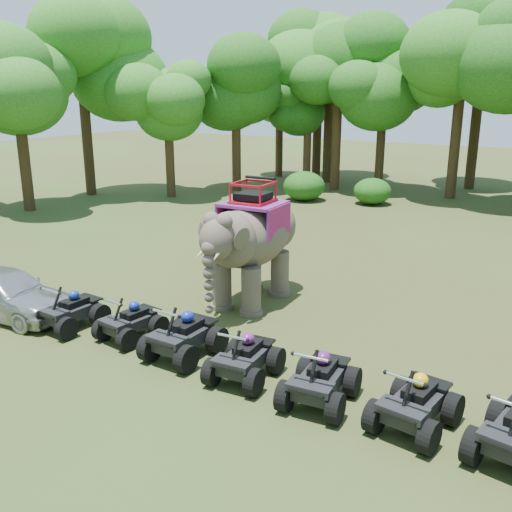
{
  "coord_description": "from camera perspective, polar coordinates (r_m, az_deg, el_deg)",
  "views": [
    {
      "loc": [
        7.4,
        -10.9,
        6.09
      ],
      "look_at": [
        0.0,
        1.2,
        1.9
      ],
      "focal_mm": 40.0,
      "sensor_mm": 36.0,
      "label": 1
    }
  ],
  "objects": [
    {
      "name": "tree_30",
      "position": [
        38.74,
        7.3,
        14.43
      ],
      "size": [
        6.74,
        6.74,
        9.63
      ],
      "primitive_type": null,
      "color": "#195114",
      "rests_on": "ground"
    },
    {
      "name": "tree_26",
      "position": [
        33.4,
        -8.71,
        11.78
      ],
      "size": [
        4.88,
        4.88,
        6.97
      ],
      "primitive_type": null,
      "color": "#195114",
      "rests_on": "ground"
    },
    {
      "name": "tree_31",
      "position": [
        38.22,
        21.28,
        13.89
      ],
      "size": [
        7.14,
        7.14,
        10.21
      ],
      "primitive_type": null,
      "color": "#195114",
      "rests_on": "ground"
    },
    {
      "name": "tree_40",
      "position": [
        35.78,
        8.13,
        13.82
      ],
      "size": [
        6.37,
        6.37,
        9.1
      ],
      "primitive_type": null,
      "color": "#195114",
      "rests_on": "ground"
    },
    {
      "name": "tree_35",
      "position": [
        40.4,
        6.22,
        14.68
      ],
      "size": [
        6.88,
        6.88,
        9.82
      ],
      "primitive_type": null,
      "color": "#195114",
      "rests_on": "ground"
    },
    {
      "name": "tree_29",
      "position": [
        36.1,
        12.46,
        12.54
      ],
      "size": [
        5.41,
        5.41,
        7.73
      ],
      "primitive_type": null,
      "color": "#195114",
      "rests_on": "ground"
    },
    {
      "name": "tree_24",
      "position": [
        31.45,
        -22.49,
        12.02
      ],
      "size": [
        6.06,
        6.06,
        8.66
      ],
      "primitive_type": null,
      "color": "#195114",
      "rests_on": "ground"
    },
    {
      "name": "tree_25",
      "position": [
        35.15,
        -16.74,
        13.66
      ],
      "size": [
        6.71,
        6.71,
        9.59
      ],
      "primitive_type": null,
      "color": "#195114",
      "rests_on": "ground"
    },
    {
      "name": "tree_28",
      "position": [
        36.64,
        5.17,
        11.96
      ],
      "size": [
        4.58,
        4.58,
        6.54
      ],
      "primitive_type": null,
      "color": "#195114",
      "rests_on": "ground"
    },
    {
      "name": "parked_car",
      "position": [
        17.17,
        -23.86,
        -3.31
      ],
      "size": [
        4.24,
        2.04,
        1.39
      ],
      "primitive_type": "imported",
      "rotation": [
        0.0,
        0.0,
        1.67
      ],
      "color": "#B7B9BF",
      "rests_on": "ground"
    },
    {
      "name": "tree_0",
      "position": [
        34.42,
        19.52,
        13.03
      ],
      "size": [
        6.42,
        6.42,
        9.18
      ],
      "primitive_type": null,
      "color": "#195114",
      "rests_on": "ground"
    },
    {
      "name": "ground",
      "position": [
        14.52,
        -2.5,
        -8.37
      ],
      "size": [
        110.0,
        110.0,
        0.0
      ],
      "primitive_type": "plane",
      "color": "#47381E",
      "rests_on": "ground"
    },
    {
      "name": "atv_1",
      "position": [
        14.7,
        -12.46,
        -5.94
      ],
      "size": [
        1.33,
        1.7,
        1.17
      ],
      "primitive_type": null,
      "rotation": [
        0.0,
        0.0,
        -0.11
      ],
      "color": "black",
      "rests_on": "ground"
    },
    {
      "name": "atv_4",
      "position": [
        11.62,
        6.43,
        -11.59
      ],
      "size": [
        1.44,
        1.86,
        1.29
      ],
      "primitive_type": null,
      "rotation": [
        0.0,
        0.0,
        0.1
      ],
      "color": "black",
      "rests_on": "ground"
    },
    {
      "name": "tree_34",
      "position": [
        41.03,
        2.35,
        13.02
      ],
      "size": [
        5.11,
        5.11,
        7.3
      ],
      "primitive_type": null,
      "color": "#195114",
      "rests_on": "ground"
    },
    {
      "name": "atv_0",
      "position": [
        15.73,
        -18.09,
        -4.76
      ],
      "size": [
        1.3,
        1.73,
        1.24
      ],
      "primitive_type": null,
      "rotation": [
        0.0,
        0.0,
        -0.05
      ],
      "color": "black",
      "rests_on": "ground"
    },
    {
      "name": "atv_2",
      "position": [
        13.49,
        -7.26,
        -7.35
      ],
      "size": [
        1.35,
        1.84,
        1.35
      ],
      "primitive_type": null,
      "rotation": [
        0.0,
        0.0,
        -0.01
      ],
      "color": "black",
      "rests_on": "ground"
    },
    {
      "name": "elephant",
      "position": [
        16.44,
        -0.43,
        1.38
      ],
      "size": [
        2.14,
        4.42,
        3.63
      ],
      "primitive_type": null,
      "rotation": [
        0.0,
        0.0,
        0.06
      ],
      "color": "brown",
      "rests_on": "ground"
    },
    {
      "name": "atv_3",
      "position": [
        12.44,
        -1.14,
        -9.61
      ],
      "size": [
        1.37,
        1.79,
        1.25
      ],
      "primitive_type": null,
      "rotation": [
        0.0,
        0.0,
        0.09
      ],
      "color": "black",
      "rests_on": "ground"
    },
    {
      "name": "tree_27",
      "position": [
        35.24,
        -2.0,
        13.14
      ],
      "size": [
        5.69,
        5.69,
        8.13
      ],
      "primitive_type": null,
      "color": "#195114",
      "rests_on": "ground"
    },
    {
      "name": "atv_5",
      "position": [
        11.16,
        15.69,
        -13.38
      ],
      "size": [
        1.49,
        1.9,
        1.3
      ],
      "primitive_type": null,
      "rotation": [
        0.0,
        0.0,
        -0.13
      ],
      "color": "black",
      "rests_on": "ground"
    }
  ]
}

